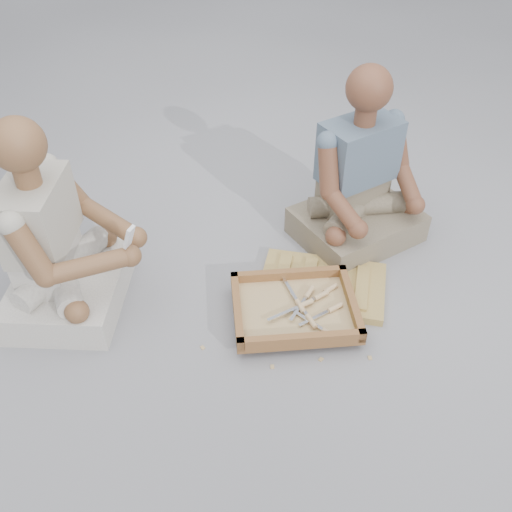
% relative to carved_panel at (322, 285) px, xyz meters
% --- Properties ---
extents(ground, '(60.00, 60.00, 0.00)m').
position_rel_carved_panel_xyz_m(ground, '(-0.18, -0.35, -0.02)').
color(ground, '#98989D').
rests_on(ground, ground).
extents(carved_panel, '(0.57, 0.39, 0.04)m').
position_rel_carved_panel_xyz_m(carved_panel, '(0.00, 0.00, 0.00)').
color(carved_panel, olive).
rests_on(carved_panel, ground).
extents(tool_tray, '(0.62, 0.55, 0.07)m').
position_rel_carved_panel_xyz_m(tool_tray, '(-0.09, -0.21, 0.04)').
color(tool_tray, brown).
rests_on(tool_tray, carved_panel).
extents(chisel_0, '(0.07, 0.22, 0.02)m').
position_rel_carved_panel_xyz_m(chisel_0, '(-0.05, -0.14, 0.06)').
color(chisel_0, silver).
rests_on(chisel_0, tool_tray).
extents(chisel_1, '(0.15, 0.19, 0.02)m').
position_rel_carved_panel_xyz_m(chisel_1, '(-0.02, -0.27, 0.06)').
color(chisel_1, silver).
rests_on(chisel_1, tool_tray).
extents(chisel_2, '(0.14, 0.19, 0.02)m').
position_rel_carved_panel_xyz_m(chisel_2, '(-0.08, -0.19, 0.06)').
color(chisel_2, silver).
rests_on(chisel_2, tool_tray).
extents(chisel_3, '(0.20, 0.12, 0.02)m').
position_rel_carved_panel_xyz_m(chisel_3, '(0.06, -0.32, 0.05)').
color(chisel_3, silver).
rests_on(chisel_3, tool_tray).
extents(chisel_4, '(0.15, 0.18, 0.02)m').
position_rel_carved_panel_xyz_m(chisel_4, '(0.03, -0.08, 0.05)').
color(chisel_4, silver).
rests_on(chisel_4, tool_tray).
extents(chisel_5, '(0.16, 0.18, 0.02)m').
position_rel_carved_panel_xyz_m(chisel_5, '(-0.00, -0.14, 0.06)').
color(chisel_5, silver).
rests_on(chisel_5, tool_tray).
extents(chisel_6, '(0.17, 0.17, 0.02)m').
position_rel_carved_panel_xyz_m(chisel_6, '(-0.06, -0.21, 0.06)').
color(chisel_6, silver).
rests_on(chisel_6, tool_tray).
extents(chisel_7, '(0.16, 0.17, 0.02)m').
position_rel_carved_panel_xyz_m(chisel_7, '(0.06, -0.19, 0.05)').
color(chisel_7, silver).
rests_on(chisel_7, tool_tray).
extents(wood_chip_0, '(0.02, 0.02, 0.00)m').
position_rel_carved_panel_xyz_m(wood_chip_0, '(-0.16, -0.39, -0.02)').
color(wood_chip_0, tan).
rests_on(wood_chip_0, ground).
extents(wood_chip_1, '(0.02, 0.02, 0.00)m').
position_rel_carved_panel_xyz_m(wood_chip_1, '(0.25, -0.10, -0.02)').
color(wood_chip_1, tan).
rests_on(wood_chip_1, ground).
extents(wood_chip_2, '(0.02, 0.02, 0.00)m').
position_rel_carved_panel_xyz_m(wood_chip_2, '(0.25, -0.35, -0.02)').
color(wood_chip_2, tan).
rests_on(wood_chip_2, ground).
extents(wood_chip_3, '(0.02, 0.02, 0.00)m').
position_rel_carved_panel_xyz_m(wood_chip_3, '(0.12, 0.09, -0.02)').
color(wood_chip_3, tan).
rests_on(wood_chip_3, ground).
extents(wood_chip_4, '(0.02, 0.02, 0.00)m').
position_rel_carved_panel_xyz_m(wood_chip_4, '(-0.12, -0.49, -0.02)').
color(wood_chip_4, tan).
rests_on(wood_chip_4, ground).
extents(wood_chip_5, '(0.02, 0.02, 0.00)m').
position_rel_carved_panel_xyz_m(wood_chip_5, '(-0.26, -0.27, -0.02)').
color(wood_chip_5, tan).
rests_on(wood_chip_5, ground).
extents(wood_chip_6, '(0.02, 0.02, 0.00)m').
position_rel_carved_panel_xyz_m(wood_chip_6, '(0.06, -0.41, -0.02)').
color(wood_chip_6, tan).
rests_on(wood_chip_6, ground).
extents(wood_chip_7, '(0.02, 0.02, 0.00)m').
position_rel_carved_panel_xyz_m(wood_chip_7, '(-0.08, 0.11, -0.02)').
color(wood_chip_7, tan).
rests_on(wood_chip_7, ground).
extents(wood_chip_8, '(0.02, 0.02, 0.00)m').
position_rel_carved_panel_xyz_m(wood_chip_8, '(0.25, -0.01, -0.02)').
color(wood_chip_8, tan).
rests_on(wood_chip_8, ground).
extents(wood_chip_9, '(0.02, 0.02, 0.00)m').
position_rel_carved_panel_xyz_m(wood_chip_9, '(-0.07, -0.19, -0.02)').
color(wood_chip_9, tan).
rests_on(wood_chip_9, ground).
extents(wood_chip_10, '(0.02, 0.02, 0.00)m').
position_rel_carved_panel_xyz_m(wood_chip_10, '(0.11, -0.21, -0.02)').
color(wood_chip_10, tan).
rests_on(wood_chip_10, ground).
extents(wood_chip_11, '(0.02, 0.02, 0.00)m').
position_rel_carved_panel_xyz_m(wood_chip_11, '(-0.41, -0.46, -0.02)').
color(wood_chip_11, tan).
rests_on(wood_chip_11, ground).
extents(craftsman, '(0.63, 0.63, 0.87)m').
position_rel_carved_panel_xyz_m(craftsman, '(-1.05, -0.34, 0.28)').
color(craftsman, beige).
rests_on(craftsman, ground).
extents(companion, '(0.70, 0.70, 0.86)m').
position_rel_carved_panel_xyz_m(companion, '(0.09, 0.42, 0.27)').
color(companion, '#7C6E59').
rests_on(companion, ground).
extents(mobile_phone, '(0.05, 0.05, 0.10)m').
position_rel_carved_panel_xyz_m(mobile_phone, '(-0.72, -0.33, 0.40)').
color(mobile_phone, white).
rests_on(mobile_phone, craftsman).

